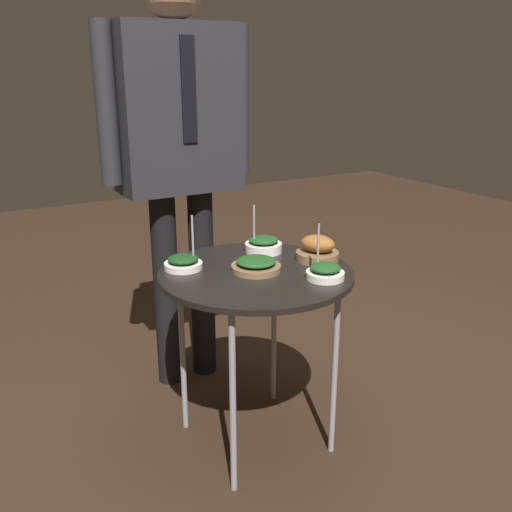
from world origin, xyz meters
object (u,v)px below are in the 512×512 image
(serving_cart, at_px, (256,285))
(bowl_spinach_center, at_px, (325,272))
(bowl_spinach_front_center, at_px, (183,262))
(bowl_roast_back_left, at_px, (318,250))
(waiter_figure, at_px, (178,130))
(bowl_spinach_back_right, at_px, (263,245))
(bowl_spinach_mid_left, at_px, (256,265))

(serving_cart, distance_m, bowl_spinach_center, 0.23)
(bowl_spinach_center, distance_m, bowl_spinach_front_center, 0.45)
(bowl_roast_back_left, relative_size, waiter_figure, 0.09)
(serving_cart, xyz_separation_m, waiter_figure, (-0.03, 0.53, 0.44))
(serving_cart, relative_size, bowl_spinach_front_center, 3.61)
(serving_cart, height_order, bowl_roast_back_left, bowl_roast_back_left)
(serving_cart, xyz_separation_m, bowl_spinach_front_center, (-0.19, 0.14, 0.07))
(bowl_roast_back_left, height_order, bowl_spinach_center, bowl_spinach_center)
(serving_cart, height_order, bowl_spinach_center, bowl_spinach_center)
(serving_cart, xyz_separation_m, bowl_roast_back_left, (0.23, -0.01, 0.08))
(serving_cart, relative_size, bowl_spinach_center, 3.74)
(bowl_spinach_center, relative_size, bowl_spinach_back_right, 0.98)
(bowl_spinach_center, xyz_separation_m, bowl_spinach_front_center, (-0.34, 0.30, -0.00))
(serving_cart, xyz_separation_m, bowl_spinach_mid_left, (0.00, 0.00, 0.07))
(bowl_spinach_mid_left, xyz_separation_m, waiter_figure, (-0.03, 0.53, 0.37))
(bowl_spinach_mid_left, height_order, bowl_roast_back_left, bowl_roast_back_left)
(bowl_spinach_center, height_order, bowl_spinach_back_right, bowl_spinach_back_right)
(bowl_spinach_mid_left, distance_m, waiter_figure, 0.65)
(serving_cart, relative_size, bowl_spinach_back_right, 3.67)
(bowl_spinach_mid_left, bearing_deg, bowl_spinach_back_right, 52.41)
(bowl_spinach_mid_left, distance_m, bowl_spinach_center, 0.22)
(waiter_figure, bearing_deg, bowl_spinach_center, -75.70)
(bowl_spinach_back_right, bearing_deg, waiter_figure, 112.06)
(bowl_roast_back_left, height_order, bowl_spinach_front_center, bowl_spinach_front_center)
(bowl_roast_back_left, relative_size, bowl_spinach_front_center, 0.84)
(serving_cart, height_order, bowl_spinach_mid_left, bowl_spinach_mid_left)
(bowl_roast_back_left, bearing_deg, waiter_figure, 115.77)
(serving_cart, height_order, bowl_spinach_front_center, bowl_spinach_front_center)
(bowl_spinach_mid_left, bearing_deg, serving_cart, -111.86)
(bowl_roast_back_left, relative_size, bowl_spinach_back_right, 0.85)
(serving_cart, xyz_separation_m, bowl_spinach_back_right, (0.12, 0.16, 0.07))
(bowl_spinach_center, distance_m, bowl_spinach_back_right, 0.33)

